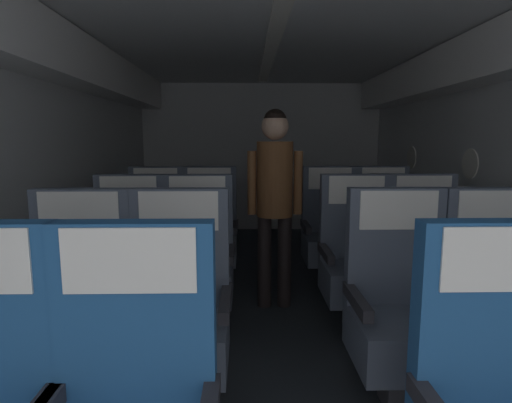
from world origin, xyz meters
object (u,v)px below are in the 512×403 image
seat_d_left_aisle (209,235)px  seat_b_right_window (400,313)px  seat_b_left_window (78,316)px  seat_c_left_aisle (197,264)px  seat_b_left_aisle (178,315)px  seat_d_right_window (330,235)px  seat_d_left_window (155,236)px  seat_c_left_window (128,264)px  flight_attendant (275,188)px  seat_c_right_window (357,263)px  seat_d_right_aisle (384,234)px  seat_b_right_aisle (499,313)px  seat_c_right_aisle (425,262)px

seat_d_left_aisle → seat_b_right_window: bearing=-57.6°
seat_b_left_window → seat_c_left_aisle: 1.00m
seat_b_left_aisle → seat_d_right_window: bearing=57.6°
seat_d_left_window → seat_c_left_window: bearing=-90.4°
seat_b_right_window → flight_attendant: (-0.55, 1.24, 0.50)m
seat_b_left_window → seat_b_right_window: same height
seat_b_left_window → seat_b_left_aisle: bearing=0.2°
seat_c_left_aisle → seat_d_right_window: size_ratio=1.00×
seat_b_left_aisle → seat_b_left_window: bearing=-179.8°
seat_b_right_window → seat_c_left_aisle: 1.42m
seat_d_left_aisle → seat_c_right_window: bearing=-38.4°
seat_d_right_aisle → flight_attendant: size_ratio=0.69×
seat_c_left_window → seat_c_right_window: (1.63, -0.01, 0.00)m
seat_b_right_window → seat_d_right_aisle: bearing=74.2°
seat_b_right_aisle → seat_d_right_aisle: 1.77m
seat_d_left_window → seat_d_right_window: same height
seat_d_left_window → seat_c_right_aisle: bearing=-22.5°
seat_d_left_window → seat_b_left_aisle: bearing=-74.3°
seat_b_left_window → seat_c_left_window: (0.00, 0.88, 0.00)m
seat_b_left_window → seat_c_right_aisle: (2.12, 0.88, 0.00)m
flight_attendant → seat_c_left_aisle: bearing=48.1°
seat_c_right_aisle → seat_d_right_window: bearing=119.6°
seat_d_left_window → flight_attendant: flight_attendant is taller
seat_b_left_window → seat_c_left_window: size_ratio=1.00×
seat_c_left_aisle → seat_d_right_window: same height
seat_d_right_window → seat_d_right_aisle: bearing=0.9°
seat_b_right_window → seat_c_right_aisle: bearing=60.2°
seat_c_right_aisle → flight_attendant: bearing=161.1°
seat_d_right_window → flight_attendant: size_ratio=0.69×
seat_c_right_aisle → seat_d_left_window: 2.28m
flight_attendant → seat_b_left_window: bearing=65.1°
seat_c_right_window → seat_d_left_aisle: size_ratio=1.00×
seat_d_right_window → flight_attendant: (-0.55, -0.52, 0.50)m
seat_c_right_window → seat_d_right_aisle: 1.02m
seat_c_right_aisle → seat_b_left_window: bearing=-157.5°
seat_d_left_window → seat_c_left_aisle: bearing=-61.0°
seat_b_left_aisle → seat_c_left_window: (-0.50, 0.88, 0.00)m
seat_c_right_aisle → seat_d_left_aisle: same height
seat_b_left_window → seat_c_right_window: (1.63, 0.87, 0.00)m
seat_b_right_window → seat_d_right_aisle: same height
seat_c_right_aisle → seat_c_right_window: bearing=-179.2°
seat_b_left_window → flight_attendant: bearing=49.4°
seat_b_left_window → seat_d_right_aisle: 2.76m
seat_c_left_aisle → seat_c_right_aisle: bearing=0.1°
seat_b_left_aisle → seat_d_right_window: 2.08m
seat_d_left_aisle → flight_attendant: 0.92m
seat_b_left_window → flight_attendant: size_ratio=0.69×
seat_d_left_aisle → seat_d_right_aisle: size_ratio=1.00×
seat_c_left_window → flight_attendant: 1.22m
seat_c_right_aisle → seat_d_left_aisle: 1.85m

